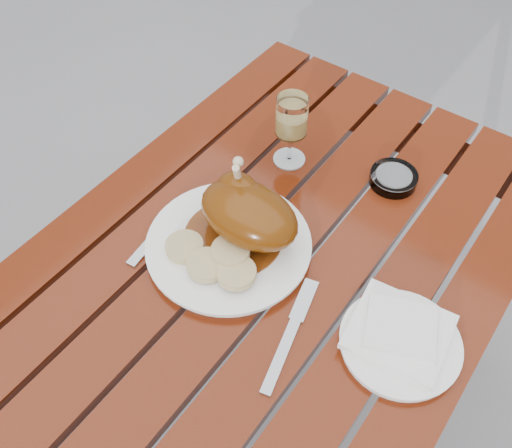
{
  "coord_description": "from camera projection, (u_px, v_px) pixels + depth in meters",
  "views": [
    {
      "loc": [
        0.35,
        -0.52,
        1.62
      ],
      "look_at": [
        -0.06,
        0.03,
        0.78
      ],
      "focal_mm": 40.0,
      "sensor_mm": 36.0,
      "label": 1
    }
  ],
  "objects": [
    {
      "name": "fork",
      "position": [
        156.0,
        236.0,
        1.1
      ],
      "size": [
        0.04,
        0.16,
        0.01
      ],
      "primitive_type": "cube",
      "rotation": [
        0.0,
        0.0,
        0.11
      ],
      "color": "gray",
      "rests_on": "table"
    },
    {
      "name": "wine_glass",
      "position": [
        291.0,
        131.0,
        1.18
      ],
      "size": [
        0.08,
        0.08,
        0.16
      ],
      "primitive_type": "cylinder",
      "rotation": [
        0.0,
        0.0,
        -0.22
      ],
      "color": "tan",
      "rests_on": "table"
    },
    {
      "name": "ground",
      "position": [
        265.0,
        411.0,
        1.65
      ],
      "size": [
        60.0,
        60.0,
        0.0
      ],
      "primitive_type": "plane",
      "color": "slate",
      "rests_on": "ground"
    },
    {
      "name": "bread_dumplings",
      "position": [
        214.0,
        259.0,
        1.03
      ],
      "size": [
        0.19,
        0.12,
        0.03
      ],
      "color": "tan",
      "rests_on": "dinner_plate"
    },
    {
      "name": "ashtray",
      "position": [
        393.0,
        178.0,
        1.19
      ],
      "size": [
        0.12,
        0.12,
        0.02
      ],
      "primitive_type": "cylinder",
      "rotation": [
        0.0,
        0.0,
        -0.27
      ],
      "color": "#B2B7BC",
      "rests_on": "table"
    },
    {
      "name": "side_plate",
      "position": [
        400.0,
        344.0,
        0.95
      ],
      "size": [
        0.21,
        0.21,
        0.02
      ],
      "primitive_type": "cylinder",
      "rotation": [
        0.0,
        0.0,
        -0.05
      ],
      "color": "white",
      "rests_on": "table"
    },
    {
      "name": "dinner_plate",
      "position": [
        229.0,
        246.0,
        1.08
      ],
      "size": [
        0.41,
        0.41,
        0.02
      ],
      "primitive_type": "cylinder",
      "rotation": [
        0.0,
        0.0,
        0.37
      ],
      "color": "white",
      "rests_on": "table"
    },
    {
      "name": "napkin",
      "position": [
        399.0,
        332.0,
        0.95
      ],
      "size": [
        0.18,
        0.17,
        0.01
      ],
      "primitive_type": "cube",
      "rotation": [
        0.0,
        0.0,
        0.13
      ],
      "color": "white",
      "rests_on": "side_plate"
    },
    {
      "name": "table",
      "position": [
        267.0,
        351.0,
        1.36
      ],
      "size": [
        0.8,
        1.2,
        0.75
      ],
      "primitive_type": "cube",
      "color": "maroon",
      "rests_on": "ground"
    },
    {
      "name": "knife",
      "position": [
        287.0,
        342.0,
        0.96
      ],
      "size": [
        0.07,
        0.2,
        0.01
      ],
      "primitive_type": "cube",
      "rotation": [
        0.0,
        0.0,
        0.24
      ],
      "color": "gray",
      "rests_on": "table"
    },
    {
      "name": "roast_duck",
      "position": [
        247.0,
        212.0,
        1.05
      ],
      "size": [
        0.21,
        0.19,
        0.14
      ],
      "color": "#5F280A",
      "rests_on": "dinner_plate"
    }
  ]
}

